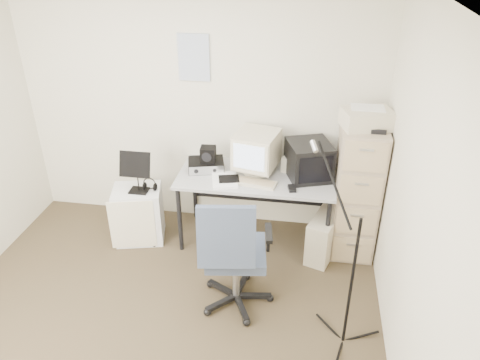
# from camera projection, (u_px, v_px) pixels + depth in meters

# --- Properties ---
(floor) EXTENTS (3.60, 3.60, 0.01)m
(floor) POSITION_uv_depth(u_px,v_px,m) (152.00, 339.00, 3.67)
(floor) COLOR #423524
(floor) RESTS_ON ground
(ceiling) EXTENTS (3.60, 3.60, 0.01)m
(ceiling) POSITION_uv_depth(u_px,v_px,m) (108.00, 1.00, 2.45)
(ceiling) COLOR white
(ceiling) RESTS_ON ground
(wall_back) EXTENTS (3.60, 0.02, 2.50)m
(wall_back) POSITION_uv_depth(u_px,v_px,m) (199.00, 108.00, 4.61)
(wall_back) COLOR beige
(wall_back) RESTS_ON ground
(wall_right) EXTENTS (0.02, 3.60, 2.50)m
(wall_right) POSITION_uv_depth(u_px,v_px,m) (420.00, 228.00, 2.81)
(wall_right) COLOR beige
(wall_right) RESTS_ON ground
(wall_calendar) EXTENTS (0.30, 0.02, 0.44)m
(wall_calendar) POSITION_uv_depth(u_px,v_px,m) (194.00, 58.00, 4.36)
(wall_calendar) COLOR white
(wall_calendar) RESTS_ON wall_back
(filing_cabinet) EXTENTS (0.40, 0.60, 1.30)m
(filing_cabinet) POSITION_uv_depth(u_px,v_px,m) (356.00, 189.00, 4.41)
(filing_cabinet) COLOR tan
(filing_cabinet) RESTS_ON floor
(printer) EXTENTS (0.48, 0.39, 0.16)m
(printer) POSITION_uv_depth(u_px,v_px,m) (367.00, 119.00, 4.01)
(printer) COLOR beige
(printer) RESTS_ON filing_cabinet
(desk) EXTENTS (1.50, 0.70, 0.73)m
(desk) POSITION_uv_depth(u_px,v_px,m) (256.00, 208.00, 4.65)
(desk) COLOR #A7A7A7
(desk) RESTS_ON floor
(crt_monitor) EXTENTS (0.45, 0.47, 0.42)m
(crt_monitor) POSITION_uv_depth(u_px,v_px,m) (257.00, 153.00, 4.44)
(crt_monitor) COLOR beige
(crt_monitor) RESTS_ON desk
(crt_tv) EXTENTS (0.49, 0.50, 0.35)m
(crt_tv) POSITION_uv_depth(u_px,v_px,m) (309.00, 160.00, 4.39)
(crt_tv) COLOR black
(crt_tv) RESTS_ON desk
(desk_speaker) EXTENTS (0.10, 0.10, 0.15)m
(desk_speaker) POSITION_uv_depth(u_px,v_px,m) (286.00, 165.00, 4.52)
(desk_speaker) COLOR beige
(desk_speaker) RESTS_ON desk
(keyboard) EXTENTS (0.44, 0.22, 0.02)m
(keyboard) POSITION_uv_depth(u_px,v_px,m) (253.00, 183.00, 4.34)
(keyboard) COLOR beige
(keyboard) RESTS_ON desk
(mouse) EXTENTS (0.09, 0.12, 0.03)m
(mouse) POSITION_uv_depth(u_px,v_px,m) (292.00, 188.00, 4.23)
(mouse) COLOR black
(mouse) RESTS_ON desk
(radio_receiver) EXTENTS (0.39, 0.32, 0.10)m
(radio_receiver) POSITION_uv_depth(u_px,v_px,m) (206.00, 165.00, 4.57)
(radio_receiver) COLOR black
(radio_receiver) RESTS_ON desk
(radio_speaker) EXTENTS (0.16, 0.15, 0.14)m
(radio_speaker) POSITION_uv_depth(u_px,v_px,m) (208.00, 154.00, 4.50)
(radio_speaker) COLOR black
(radio_speaker) RESTS_ON radio_receiver
(papers) EXTENTS (0.30, 0.36, 0.02)m
(papers) POSITION_uv_depth(u_px,v_px,m) (225.00, 180.00, 4.38)
(papers) COLOR white
(papers) RESTS_ON desk
(pc_tower) EXTENTS (0.35, 0.51, 0.44)m
(pc_tower) POSITION_uv_depth(u_px,v_px,m) (323.00, 237.00, 4.48)
(pc_tower) COLOR beige
(pc_tower) RESTS_ON floor
(office_chair) EXTENTS (0.71, 0.71, 1.08)m
(office_chair) POSITION_uv_depth(u_px,v_px,m) (236.00, 251.00, 3.77)
(office_chair) COLOR #364355
(office_chair) RESTS_ON floor
(side_cart) EXTENTS (0.54, 0.47, 0.57)m
(side_cart) POSITION_uv_depth(u_px,v_px,m) (139.00, 214.00, 4.70)
(side_cart) COLOR silver
(side_cart) RESTS_ON floor
(music_stand) EXTENTS (0.33, 0.26, 0.44)m
(music_stand) POSITION_uv_depth(u_px,v_px,m) (137.00, 171.00, 4.43)
(music_stand) COLOR black
(music_stand) RESTS_ON side_cart
(headphones) EXTENTS (0.17, 0.17, 0.02)m
(headphones) POSITION_uv_depth(u_px,v_px,m) (150.00, 186.00, 4.54)
(headphones) COLOR black
(headphones) RESTS_ON side_cart
(mic_stand) EXTENTS (0.03, 0.03, 1.49)m
(mic_stand) POSITION_uv_depth(u_px,v_px,m) (354.00, 265.00, 3.29)
(mic_stand) COLOR black
(mic_stand) RESTS_ON floor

